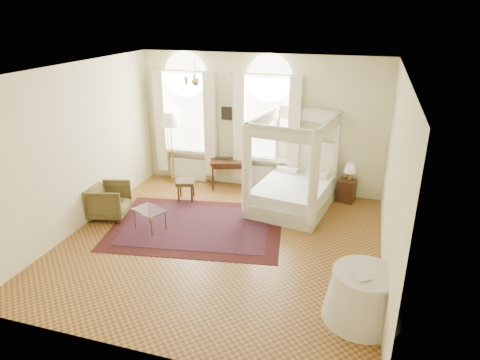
% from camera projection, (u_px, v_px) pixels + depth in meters
% --- Properties ---
extents(ground, '(6.00, 6.00, 0.00)m').
position_uv_depth(ground, '(221.00, 243.00, 8.34)').
color(ground, olive).
rests_on(ground, ground).
extents(room_walls, '(6.00, 6.00, 6.00)m').
position_uv_depth(room_walls, '(219.00, 146.00, 7.60)').
color(room_walls, beige).
rests_on(room_walls, ground).
extents(window_left, '(1.62, 0.27, 3.29)m').
position_uv_depth(window_left, '(186.00, 125.00, 10.85)').
color(window_left, silver).
rests_on(window_left, room_walls).
extents(window_right, '(1.62, 0.27, 3.29)m').
position_uv_depth(window_right, '(267.00, 132.00, 10.28)').
color(window_right, silver).
rests_on(window_right, room_walls).
extents(chandelier, '(0.51, 0.45, 0.50)m').
position_uv_depth(chandelier, '(195.00, 80.00, 8.56)').
color(chandelier, '#B1893B').
rests_on(chandelier, room_walls).
extents(wall_pictures, '(2.54, 0.03, 0.39)m').
position_uv_depth(wall_pictures, '(264.00, 114.00, 10.25)').
color(wall_pictures, black).
rests_on(wall_pictures, room_walls).
extents(canopy_bed, '(1.88, 2.18, 2.13)m').
position_uv_depth(canopy_bed, '(292.00, 189.00, 9.59)').
color(canopy_bed, '#B4BC99').
rests_on(canopy_bed, ground).
extents(nightstand, '(0.44, 0.41, 0.53)m').
position_uv_depth(nightstand, '(347.00, 191.00, 10.04)').
color(nightstand, '#3A1E10').
rests_on(nightstand, ground).
extents(nightstand_lamp, '(0.27, 0.27, 0.40)m').
position_uv_depth(nightstand_lamp, '(350.00, 169.00, 9.89)').
color(nightstand_lamp, '#B1893B').
rests_on(nightstand_lamp, nightstand).
extents(writing_desk, '(1.09, 0.80, 0.74)m').
position_uv_depth(writing_desk, '(230.00, 164.00, 10.69)').
color(writing_desk, '#3A1E10').
rests_on(writing_desk, ground).
extents(laptop, '(0.35, 0.23, 0.03)m').
position_uv_depth(laptop, '(222.00, 158.00, 10.78)').
color(laptop, black).
rests_on(laptop, writing_desk).
extents(stool, '(0.51, 0.51, 0.48)m').
position_uv_depth(stool, '(186.00, 184.00, 10.11)').
color(stool, '#42361C').
rests_on(stool, ground).
extents(armchair, '(0.98, 0.96, 0.74)m').
position_uv_depth(armchair, '(109.00, 201.00, 9.28)').
color(armchair, '#4C4220').
rests_on(armchair, ground).
extents(coffee_table, '(0.77, 0.68, 0.44)m').
position_uv_depth(coffee_table, '(149.00, 211.00, 8.73)').
color(coffee_table, white).
rests_on(coffee_table, ground).
extents(floor_lamp, '(0.47, 0.47, 1.84)m').
position_uv_depth(floor_lamp, '(170.00, 123.00, 10.76)').
color(floor_lamp, '#B1893B').
rests_on(floor_lamp, ground).
extents(oriental_rug, '(3.88, 3.06, 0.01)m').
position_uv_depth(oriental_rug, '(197.00, 226.00, 8.96)').
color(oriental_rug, '#3A0D10').
rests_on(oriental_rug, ground).
extents(side_table, '(1.15, 1.15, 0.78)m').
position_uv_depth(side_table, '(363.00, 296.00, 6.19)').
color(side_table, silver).
rests_on(side_table, ground).
extents(book, '(0.31, 0.33, 0.03)m').
position_uv_depth(book, '(355.00, 277.00, 5.92)').
color(book, black).
rests_on(book, side_table).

